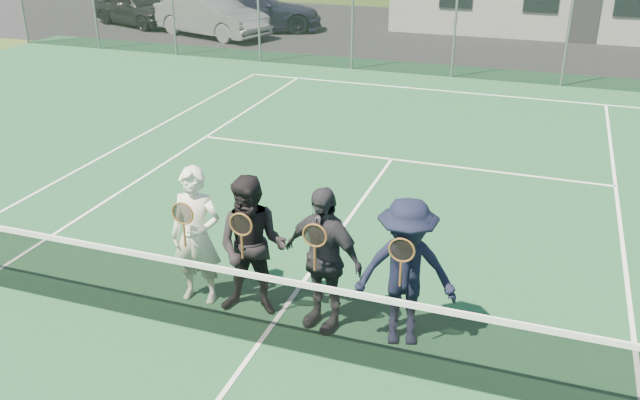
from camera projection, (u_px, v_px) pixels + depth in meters
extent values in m
plane|color=#324619|center=(480.00, 37.00, 25.07)|extent=(220.00, 220.00, 0.00)
cube|color=#1C4C2B|center=(259.00, 344.00, 7.86)|extent=(30.00, 30.00, 0.02)
cube|color=black|center=(376.00, 31.00, 26.28)|extent=(40.00, 12.00, 0.01)
imported|color=black|center=(136.00, 7.00, 27.13)|extent=(4.47, 2.97, 1.41)
imported|color=gray|center=(212.00, 16.00, 24.91)|extent=(4.88, 2.95, 1.52)
imported|color=black|center=(253.00, 11.00, 25.92)|extent=(5.65, 4.09, 1.52)
cube|color=white|center=(441.00, 91.00, 18.08)|extent=(10.97, 0.06, 0.01)
cube|color=white|center=(392.00, 159.00, 13.36)|extent=(8.23, 0.06, 0.01)
cube|color=white|center=(259.00, 343.00, 7.85)|extent=(0.06, 12.80, 0.01)
cube|color=black|center=(258.00, 310.00, 7.67)|extent=(11.60, 0.02, 0.88)
cube|color=white|center=(256.00, 276.00, 7.48)|extent=(11.60, 0.03, 0.07)
cylinder|color=slate|center=(21.00, 0.00, 23.41)|extent=(0.07, 0.07, 3.00)
cylinder|color=slate|center=(94.00, 4.00, 22.50)|extent=(0.07, 0.07, 3.00)
cylinder|color=slate|center=(173.00, 8.00, 21.59)|extent=(0.07, 0.07, 3.00)
cylinder|color=slate|center=(259.00, 13.00, 20.68)|extent=(0.07, 0.07, 3.00)
cylinder|color=slate|center=(352.00, 19.00, 19.77)|extent=(0.07, 0.07, 3.00)
cylinder|color=slate|center=(455.00, 25.00, 18.86)|extent=(0.07, 0.07, 3.00)
cylinder|color=slate|center=(569.00, 31.00, 17.96)|extent=(0.07, 0.07, 3.00)
cube|color=black|center=(455.00, 25.00, 18.86)|extent=(30.00, 0.03, 3.00)
cube|color=#2D2D33|center=(584.00, 15.00, 23.58)|extent=(1.00, 0.06, 2.00)
cube|color=black|center=(634.00, 2.00, 22.92)|extent=(1.20, 0.06, 1.00)
imported|color=silver|center=(196.00, 236.00, 8.39)|extent=(0.69, 0.48, 1.80)
torus|color=brown|center=(183.00, 214.00, 7.98)|extent=(0.29, 0.02, 0.29)
cylinder|color=black|center=(183.00, 214.00, 7.98)|extent=(0.25, 0.00, 0.25)
cylinder|color=brown|center=(185.00, 235.00, 8.09)|extent=(0.03, 0.03, 0.32)
imported|color=black|center=(252.00, 247.00, 8.12)|extent=(0.97, 0.80, 1.80)
torus|color=brown|center=(241.00, 224.00, 7.71)|extent=(0.29, 0.02, 0.29)
cylinder|color=black|center=(241.00, 224.00, 7.71)|extent=(0.25, 0.00, 0.25)
cylinder|color=brown|center=(242.00, 246.00, 7.83)|extent=(0.03, 0.03, 0.32)
imported|color=#27272C|center=(323.00, 258.00, 7.87)|extent=(1.14, 0.72, 1.80)
torus|color=brown|center=(315.00, 235.00, 7.46)|extent=(0.29, 0.02, 0.29)
cylinder|color=black|center=(315.00, 235.00, 7.46)|extent=(0.25, 0.00, 0.25)
cylinder|color=brown|center=(315.00, 258.00, 7.57)|extent=(0.03, 0.03, 0.32)
imported|color=black|center=(405.00, 273.00, 7.56)|extent=(1.30, 0.95, 1.80)
torus|color=brown|center=(402.00, 250.00, 7.15)|extent=(0.29, 0.02, 0.29)
cylinder|color=black|center=(402.00, 250.00, 7.15)|extent=(0.25, 0.00, 0.25)
cylinder|color=brown|center=(400.00, 273.00, 7.27)|extent=(0.03, 0.03, 0.32)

